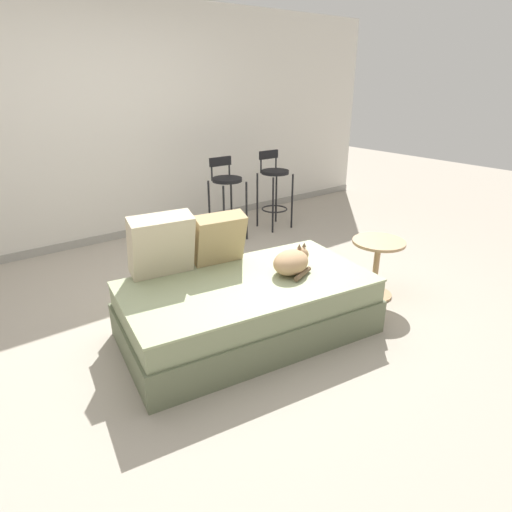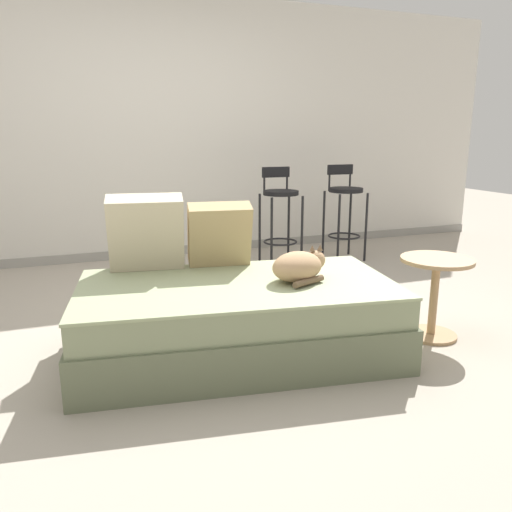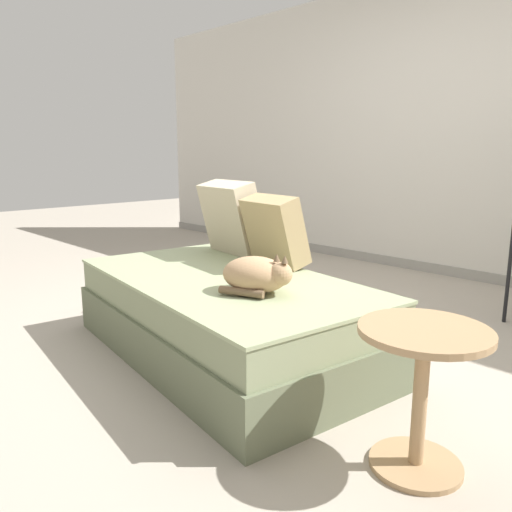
% 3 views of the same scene
% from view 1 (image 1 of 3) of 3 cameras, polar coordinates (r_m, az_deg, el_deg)
% --- Properties ---
extents(ground_plane, '(16.00, 16.00, 0.00)m').
position_cam_1_polar(ground_plane, '(3.55, -4.90, -7.37)').
color(ground_plane, '#A89E8E').
rests_on(ground_plane, ground).
extents(wall_back_panel, '(8.00, 0.10, 2.60)m').
position_cam_1_polar(wall_back_panel, '(5.16, -19.65, 16.10)').
color(wall_back_panel, silver).
rests_on(wall_back_panel, ground).
extents(wall_baseboard_trim, '(8.00, 0.02, 0.09)m').
position_cam_1_polar(wall_baseboard_trim, '(5.37, -17.73, 2.71)').
color(wall_baseboard_trim, gray).
rests_on(wall_baseboard_trim, ground).
extents(couch, '(1.92, 1.22, 0.44)m').
position_cam_1_polar(couch, '(3.16, -1.07, -6.79)').
color(couch, '#636B50').
rests_on(couch, ground).
extents(throw_pillow_corner, '(0.48, 0.33, 0.47)m').
position_cam_1_polar(throw_pillow_corner, '(3.12, -12.52, 1.46)').
color(throw_pillow_corner, beige).
rests_on(throw_pillow_corner, couch).
extents(throw_pillow_middle, '(0.42, 0.29, 0.41)m').
position_cam_1_polar(throw_pillow_middle, '(3.28, -4.98, 2.36)').
color(throw_pillow_middle, tan).
rests_on(throw_pillow_middle, couch).
extents(cat, '(0.39, 0.34, 0.20)m').
position_cam_1_polar(cat, '(3.16, 4.84, -0.75)').
color(cat, tan).
rests_on(cat, couch).
extents(bar_stool_near_window, '(0.34, 0.34, 0.95)m').
position_cam_1_polar(bar_stool_near_window, '(4.99, -3.92, 8.50)').
color(bar_stool_near_window, black).
rests_on(bar_stool_near_window, ground).
extents(bar_stool_by_doorway, '(0.34, 0.34, 0.95)m').
position_cam_1_polar(bar_stool_by_doorway, '(5.40, 2.44, 9.65)').
color(bar_stool_by_doorway, black).
rests_on(bar_stool_by_doorway, ground).
extents(side_table, '(0.44, 0.44, 0.51)m').
position_cam_1_polar(side_table, '(3.79, 15.80, -0.55)').
color(side_table, tan).
rests_on(side_table, ground).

